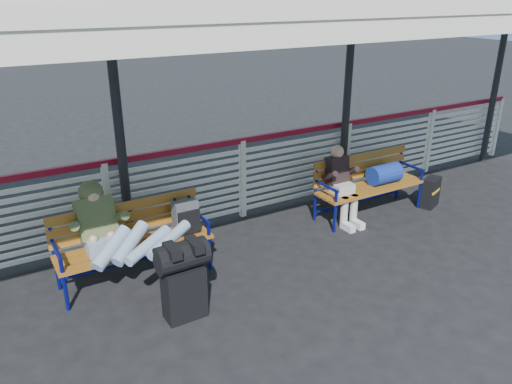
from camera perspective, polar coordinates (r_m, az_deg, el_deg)
ground at (r=6.28m, az=7.10°, el=-8.96°), size 60.00×60.00×0.00m
fence at (r=7.43m, az=-1.55°, el=1.91°), size 12.08×0.08×1.24m
canopy at (r=6.10m, az=3.26°, el=20.35°), size 12.60×3.60×3.16m
luggage_stack at (r=5.26m, az=-8.32°, el=-9.61°), size 0.53×0.30×0.88m
bench_left at (r=6.06m, az=-12.56°, el=-4.33°), size 1.80×0.56×0.92m
bench_right at (r=7.81m, az=13.35°, el=1.68°), size 1.80×0.56×0.92m
traveler_man at (r=5.62m, az=-14.45°, el=-5.04°), size 0.93×1.64×0.77m
companion_person at (r=7.38m, az=9.77°, el=0.90°), size 0.32×0.66×1.15m
suitcase_side at (r=8.40m, az=19.33°, el=-0.03°), size 0.39×0.32×0.48m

